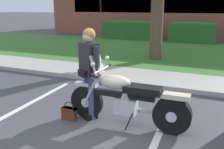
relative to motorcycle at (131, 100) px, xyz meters
name	(u,v)px	position (x,y,z in m)	size (l,w,h in m)	color
ground_plane	(101,141)	(-0.26, -0.71, -0.49)	(140.00, 140.00, 0.00)	#424247
curb_strip	(150,85)	(-0.26, 2.29, -0.43)	(60.00, 0.20, 0.12)	#ADA89E
concrete_walk	(158,78)	(-0.26, 3.14, -0.45)	(60.00, 1.50, 0.08)	#ADA89E
grass_lawn	(182,53)	(-0.26, 7.65, -0.46)	(60.00, 7.53, 0.06)	#3D752D
stall_stripe_0	(9,114)	(-2.37, -0.51, -0.49)	(0.12, 4.40, 0.01)	silver
stall_stripe_1	(154,145)	(0.56, -0.51, -0.49)	(0.12, 4.40, 0.01)	silver
motorcycle	(131,100)	(0.00, 0.00, 0.00)	(2.24, 0.82, 1.26)	black
rider_person	(89,67)	(-0.83, 0.00, 0.50)	(0.51, 0.40, 1.70)	black
handbag	(69,112)	(-1.14, -0.24, -0.34)	(0.28, 0.13, 0.36)	#562D19
hedge_left	(129,30)	(-4.13, 11.31, 0.16)	(3.33, 0.90, 1.24)	#286028
hedge_center_left	(193,32)	(-0.26, 11.31, 0.16)	(2.59, 0.90, 1.24)	#286028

